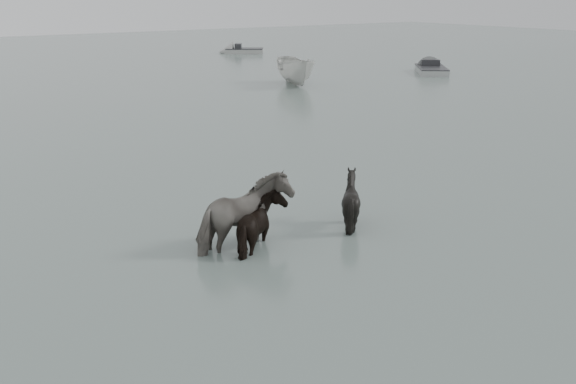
% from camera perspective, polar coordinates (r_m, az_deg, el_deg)
% --- Properties ---
extents(ground, '(140.00, 140.00, 0.00)m').
position_cam_1_polar(ground, '(15.15, 7.49, -3.62)').
color(ground, '#56675E').
rests_on(ground, ground).
extents(pony_pinto, '(2.27, 1.41, 1.78)m').
position_cam_1_polar(pony_pinto, '(14.35, -3.54, -0.89)').
color(pony_pinto, black).
rests_on(pony_pinto, ground).
extents(pony_dark, '(1.71, 1.81, 1.44)m').
position_cam_1_polar(pony_dark, '(14.32, -1.94, -1.62)').
color(pony_dark, black).
rests_on(pony_dark, ground).
extents(pony_black, '(1.39, 1.28, 1.38)m').
position_cam_1_polar(pony_black, '(15.74, 5.00, -0.16)').
color(pony_black, black).
rests_on(pony_black, ground).
extents(boat_small, '(2.96, 4.52, 1.63)m').
position_cam_1_polar(boat_small, '(38.87, 0.61, 9.67)').
color(boat_small, silver).
rests_on(boat_small, ground).
extents(skiff_port, '(4.69, 5.24, 0.75)m').
position_cam_1_polar(skiff_port, '(45.09, 11.28, 9.67)').
color(skiff_port, '#9A9D9B').
rests_on(skiff_port, ground).
extents(skiff_star, '(4.22, 3.64, 0.75)m').
position_cam_1_polar(skiff_star, '(57.94, -3.46, 11.26)').
color(skiff_star, '#A2A29E').
rests_on(skiff_star, ground).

